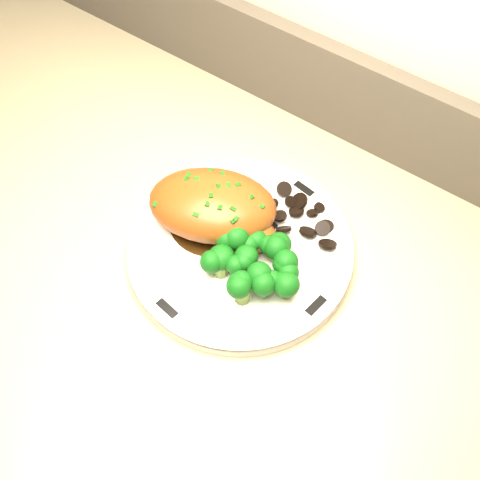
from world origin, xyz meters
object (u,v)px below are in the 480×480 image
Objects in this scene: plate at (240,249)px; chicken_breast at (216,208)px; counter at (187,425)px; broccoli_florets at (255,264)px.

chicken_breast is (-0.04, 0.01, 0.04)m from plate.
chicken_breast is at bearing 166.16° from plate.
plate is at bearing 63.08° from counter.
chicken_breast is 0.08m from broccoli_florets.
plate is at bearing -39.11° from chicken_breast.
chicken_breast is (0.01, 0.10, 0.53)m from counter.
counter reaches higher than plate.
plate is 1.45× the size of chicken_breast.
counter is 0.53m from broccoli_florets.
counter is 22.33× the size of broccoli_florets.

